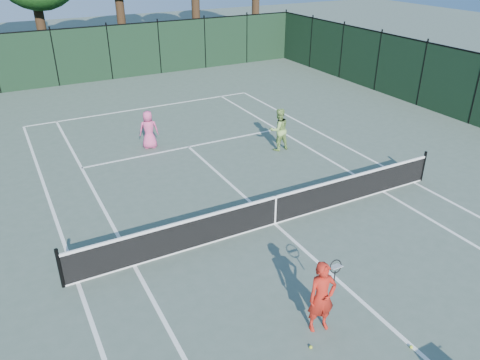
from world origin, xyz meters
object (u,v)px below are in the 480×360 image
player_pink (149,130)px  player_green (279,129)px  loose_ball_midcourt (311,347)px  coach (322,297)px  loose_ball_near_cart (411,347)px

player_pink → player_green: (4.32, -2.51, 0.07)m
player_pink → loose_ball_midcourt: (-0.46, -11.29, -0.71)m
coach → player_pink: 10.90m
player_green → player_pink: bearing=-29.7°
loose_ball_midcourt → coach: bearing=38.5°
loose_ball_near_cart → loose_ball_midcourt: same height
coach → loose_ball_near_cart: 1.99m
player_green → coach: bearing=63.4°
loose_ball_near_cart → loose_ball_midcourt: 1.99m
player_green → loose_ball_near_cart: size_ratio=24.19×
loose_ball_near_cart → loose_ball_midcourt: bearing=152.1°
loose_ball_midcourt → player_green: bearing=61.4°
coach → player_pink: coach is taller
coach → player_green: (4.30, 8.39, 0.01)m
coach → player_green: size_ratio=0.99×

